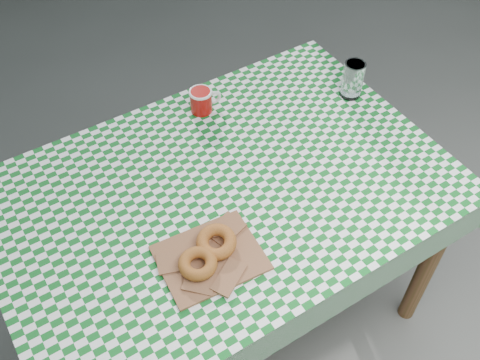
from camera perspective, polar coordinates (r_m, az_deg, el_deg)
name	(u,v)px	position (r m, az deg, el deg)	size (l,w,h in m)	color
ground	(272,321)	(2.23, 3.27, -14.26)	(60.00, 60.00, 0.00)	#4E4E49
table	(226,259)	(1.92, -1.50, -8.15)	(1.31, 0.87, 0.75)	brown
tablecloth	(223,189)	(1.62, -1.76, -0.90)	(1.33, 0.89, 0.01)	#0E5C1D
paper_bag	(210,257)	(1.47, -3.07, -7.92)	(0.26, 0.21, 0.01)	brown
bagel_front	(198,264)	(1.43, -4.36, -8.57)	(0.10, 0.10, 0.03)	brown
bagel_back	(216,242)	(1.46, -2.44, -6.39)	(0.11, 0.11, 0.03)	#A56322
coffee_mug	(201,101)	(1.83, -4.03, 8.12)	(0.14, 0.14, 0.08)	#AA0E0A
drinking_glass	(353,79)	(1.91, 11.50, 10.10)	(0.07, 0.07, 0.13)	white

